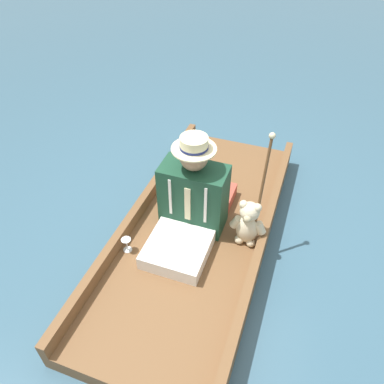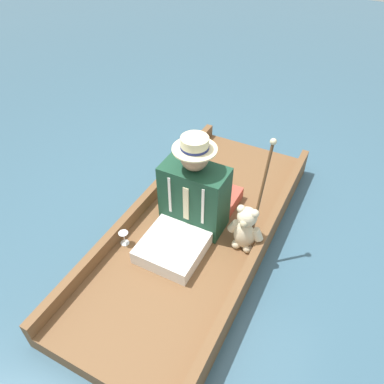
# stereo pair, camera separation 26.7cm
# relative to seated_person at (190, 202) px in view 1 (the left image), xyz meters

# --- Properties ---
(ground_plane) EXTENTS (16.00, 16.00, 0.00)m
(ground_plane) POSITION_rel_seated_person_xyz_m (-0.05, -0.03, -0.41)
(ground_plane) COLOR #385B70
(punt_boat) EXTENTS (1.05, 2.51, 0.25)m
(punt_boat) POSITION_rel_seated_person_xyz_m (-0.05, -0.03, -0.33)
(punt_boat) COLOR brown
(punt_boat) RESTS_ON ground_plane
(seat_cushion) EXTENTS (0.42, 0.30, 0.10)m
(seat_cushion) POSITION_rel_seated_person_xyz_m (-0.02, -0.37, -0.22)
(seat_cushion) COLOR #B24738
(seat_cushion) RESTS_ON punt_boat
(seated_person) EXTENTS (0.48, 0.71, 0.78)m
(seated_person) POSITION_rel_seated_person_xyz_m (0.00, 0.00, 0.00)
(seated_person) COLOR white
(seated_person) RESTS_ON punt_boat
(teddy_bear) EXTENTS (0.27, 0.16, 0.38)m
(teddy_bear) POSITION_rel_seated_person_xyz_m (-0.43, -0.02, -0.09)
(teddy_bear) COLOR beige
(teddy_bear) RESTS_ON punt_boat
(wine_glass) EXTENTS (0.07, 0.07, 0.11)m
(wine_glass) POSITION_rel_seated_person_xyz_m (0.36, 0.36, -0.19)
(wine_glass) COLOR silver
(wine_glass) RESTS_ON punt_boat
(walking_cane) EXTENTS (0.04, 0.27, 0.84)m
(walking_cane) POSITION_rel_seated_person_xyz_m (-0.48, -0.11, 0.22)
(walking_cane) COLOR brown
(walking_cane) RESTS_ON punt_boat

